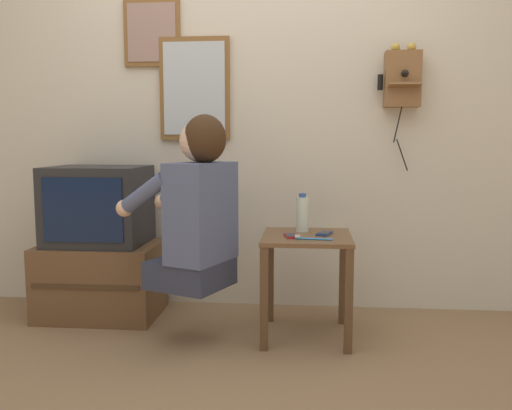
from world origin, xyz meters
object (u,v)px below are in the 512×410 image
(cell_phone_held, at_px, (291,236))
(toothbrush, at_px, (311,238))
(person, at_px, (197,207))
(framed_picture, at_px, (152,33))
(television, at_px, (98,205))
(wall_mirror, at_px, (195,89))
(water_bottle, at_px, (302,214))
(wall_phone_antique, at_px, (402,79))
(cell_phone_spare, at_px, (324,233))

(cell_phone_held, height_order, toothbrush, toothbrush)
(person, height_order, framed_picture, framed_picture)
(television, height_order, wall_mirror, wall_mirror)
(water_bottle, bearing_deg, cell_phone_held, -108.03)
(cell_phone_held, bearing_deg, water_bottle, 61.11)
(toothbrush, bearing_deg, cell_phone_held, 60.76)
(wall_phone_antique, relative_size, wall_mirror, 1.19)
(cell_phone_spare, distance_m, toothbrush, 0.17)
(cell_phone_spare, bearing_deg, wall_phone_antique, 64.04)
(water_bottle, bearing_deg, television, 173.62)
(television, relative_size, framed_picture, 1.36)
(person, bearing_deg, television, 81.62)
(television, xyz_separation_m, water_bottle, (1.20, -0.13, -0.02))
(person, relative_size, cell_phone_spare, 6.40)
(framed_picture, height_order, cell_phone_held, framed_picture)
(person, distance_m, toothbrush, 0.60)
(television, distance_m, cell_phone_spare, 1.34)
(cell_phone_spare, distance_m, water_bottle, 0.17)
(cell_phone_spare, height_order, water_bottle, water_bottle)
(water_bottle, bearing_deg, cell_phone_spare, -36.17)
(framed_picture, bearing_deg, television, -133.74)
(framed_picture, relative_size, cell_phone_held, 3.06)
(framed_picture, bearing_deg, wall_mirror, -0.69)
(television, relative_size, toothbrush, 2.92)
(wall_mirror, bearing_deg, television, -152.46)
(wall_phone_antique, relative_size, cell_phone_spare, 5.43)
(cell_phone_held, relative_size, water_bottle, 0.63)
(framed_picture, bearing_deg, toothbrush, -33.85)
(wall_phone_antique, distance_m, cell_phone_spare, 1.07)
(television, distance_m, wall_phone_antique, 1.94)
(framed_picture, xyz_separation_m, cell_phone_held, (0.88, -0.59, -1.15))
(person, xyz_separation_m, wall_phone_antique, (1.10, 0.64, 0.69))
(cell_phone_held, height_order, water_bottle, water_bottle)
(person, xyz_separation_m, toothbrush, (0.58, 0.03, -0.16))
(television, xyz_separation_m, framed_picture, (0.27, 0.28, 1.04))
(person, xyz_separation_m, cell_phone_held, (0.47, 0.10, -0.16))
(wall_phone_antique, distance_m, wall_mirror, 1.25)
(wall_phone_antique, height_order, framed_picture, framed_picture)
(wall_mirror, bearing_deg, framed_picture, 179.31)
(cell_phone_held, bearing_deg, framed_picture, 135.45)
(framed_picture, bearing_deg, wall_phone_antique, -1.68)
(person, bearing_deg, cell_phone_held, -55.46)
(framed_picture, relative_size, toothbrush, 2.15)
(television, xyz_separation_m, toothbrush, (1.25, -0.38, -0.11))
(cell_phone_held, xyz_separation_m, toothbrush, (0.10, -0.07, 0.00))
(wall_phone_antique, relative_size, toothbrush, 3.93)
(wall_phone_antique, distance_m, framed_picture, 1.54)
(water_bottle, bearing_deg, toothbrush, -79.27)
(framed_picture, distance_m, cell_phone_held, 1.56)
(television, bearing_deg, person, -31.11)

